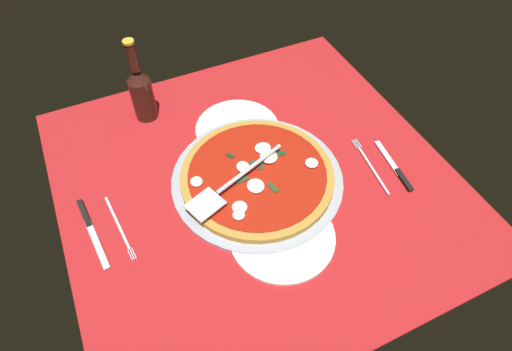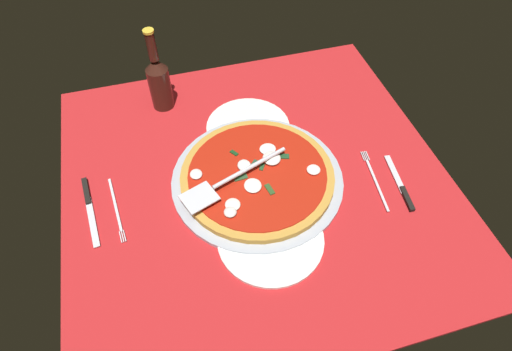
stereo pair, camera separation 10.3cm
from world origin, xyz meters
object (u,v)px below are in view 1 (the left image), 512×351
at_px(dinner_plate_right, 237,128).
at_px(place_setting_near, 384,169).
at_px(place_setting_far, 104,228).
at_px(dinner_plate_left, 282,236).
at_px(pizza_server, 233,183).
at_px(beer_bottle, 141,92).
at_px(pizza, 256,176).

height_order(dinner_plate_right, place_setting_near, place_setting_near).
distance_m(dinner_plate_right, place_setting_far, 0.43).
bearing_deg(place_setting_far, place_setting_near, 74.09).
relative_size(dinner_plate_right, place_setting_near, 1.04).
bearing_deg(dinner_plate_left, place_setting_far, 61.90).
distance_m(pizza_server, place_setting_near, 0.38).
height_order(place_setting_far, beer_bottle, beer_bottle).
relative_size(pizza_server, beer_bottle, 1.14).
bearing_deg(dinner_plate_left, place_setting_near, -78.06).
bearing_deg(place_setting_far, pizza, 81.08).
bearing_deg(pizza, place_setting_near, -108.10).
relative_size(pizza, place_setting_far, 1.81).
bearing_deg(pizza_server, beer_bottle, -92.87).
bearing_deg(place_setting_far, pizza_server, 77.24).
distance_m(dinner_plate_right, pizza, 0.19).
distance_m(pizza, place_setting_far, 0.36).
distance_m(pizza_server, beer_bottle, 0.37).
relative_size(pizza, place_setting_near, 1.71).
relative_size(dinner_plate_left, pizza_server, 0.85).
bearing_deg(pizza, beer_bottle, 27.40).
xyz_separation_m(dinner_plate_right, beer_bottle, (0.15, 0.20, 0.08)).
height_order(pizza_server, place_setting_far, pizza_server).
bearing_deg(dinner_plate_left, pizza, -4.97).
bearing_deg(dinner_plate_right, pizza, 170.68).
height_order(pizza_server, beer_bottle, beer_bottle).
xyz_separation_m(pizza_server, place_setting_near, (-0.08, -0.37, -0.05)).
relative_size(place_setting_near, place_setting_far, 1.06).
bearing_deg(pizza_server, pizza, 174.01).
relative_size(pizza, beer_bottle, 1.53).
bearing_deg(dinner_plate_right, place_setting_far, 112.53).
bearing_deg(dinner_plate_right, place_setting_near, -135.92).
relative_size(dinner_plate_right, pizza_server, 0.82).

